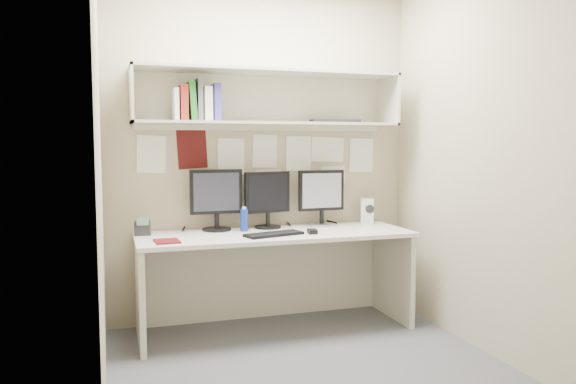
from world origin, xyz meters
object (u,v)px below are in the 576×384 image
object	(u,v)px
desk	(275,281)
maroon_notebook	(167,241)
monitor_left	(216,197)
monitor_center	(267,197)
monitor_right	(321,195)
keyboard	(274,234)
speaker	(367,211)
desk_phone	(142,228)

from	to	relation	value
desk	maroon_notebook	size ratio (longest dim) A/B	10.31
monitor_left	monitor_center	xyz separation A→B (m)	(0.40, 0.00, -0.01)
monitor_left	monitor_right	distance (m)	0.84
keyboard	speaker	size ratio (longest dim) A/B	2.08
monitor_center	keyboard	size ratio (longest dim) A/B	1.03
desk	speaker	bearing A→B (deg)	14.74
monitor_left	desk_phone	distance (m)	0.58
monitor_left	speaker	size ratio (longest dim) A/B	2.25
monitor_center	maroon_notebook	xyz separation A→B (m)	(-0.80, -0.40, -0.23)
monitor_left	desk_phone	xyz separation A→B (m)	(-0.54, -0.06, -0.20)
monitor_left	monitor_right	world-z (taller)	monitor_left
desk_phone	desk	bearing A→B (deg)	-10.02
monitor_right	speaker	size ratio (longest dim) A/B	2.16
monitor_right	speaker	world-z (taller)	monitor_right
monitor_center	maroon_notebook	size ratio (longest dim) A/B	2.24
desk	monitor_right	world-z (taller)	monitor_right
monitor_right	speaker	distance (m)	0.42
monitor_left	monitor_right	size ratio (longest dim) A/B	1.04
monitor_right	desk_phone	size ratio (longest dim) A/B	3.32
maroon_notebook	monitor_left	bearing A→B (deg)	40.65
monitor_left	monitor_right	bearing A→B (deg)	-0.17
monitor_right	keyboard	bearing A→B (deg)	-145.59
keyboard	maroon_notebook	world-z (taller)	keyboard
monitor_left	desk	bearing A→B (deg)	-29.38
speaker	desk	bearing A→B (deg)	-144.98
desk	desk_phone	bearing A→B (deg)	170.49
keyboard	desk_phone	xyz separation A→B (m)	(-0.88, 0.31, 0.04)
desk	keyboard	size ratio (longest dim) A/B	4.74
monitor_left	maroon_notebook	distance (m)	0.62
keyboard	speaker	xyz separation A→B (m)	(0.90, 0.37, 0.09)
monitor_left	monitor_center	size ratio (longest dim) A/B	1.05
desk	speaker	xyz separation A→B (m)	(0.85, 0.22, 0.47)
desk	maroon_notebook	world-z (taller)	maroon_notebook
monitor_left	keyboard	distance (m)	0.56
desk	monitor_right	size ratio (longest dim) A/B	4.56
keyboard	desk_phone	size ratio (longest dim) A/B	3.19
monitor_center	monitor_right	world-z (taller)	monitor_right
maroon_notebook	monitor_right	bearing A→B (deg)	13.87
monitor_center	maroon_notebook	bearing A→B (deg)	-164.68
speaker	monitor_left	bearing A→B (deg)	-159.52
speaker	desk_phone	distance (m)	1.79
keyboard	maroon_notebook	xyz separation A→B (m)	(-0.75, -0.03, -0.01)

